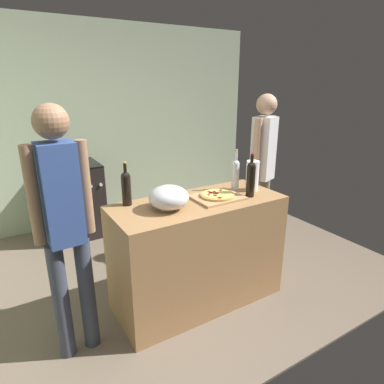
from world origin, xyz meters
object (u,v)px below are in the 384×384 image
Objects in this scene: wine_bottle_dark at (251,178)px; person_in_stripes at (64,221)px; paper_towel_roll at (252,176)px; person_in_red at (262,166)px; wine_bottle_amber at (235,173)px; wine_bottle_clear at (126,187)px; stove at (77,200)px; pizza at (217,195)px; mixing_bowl at (169,197)px.

person_in_stripes reaches higher than wine_bottle_dark.
person_in_red is at bearing 38.97° from paper_towel_roll.
person_in_red is at bearing 26.49° from wine_bottle_amber.
wine_bottle_amber reaches higher than wine_bottle_clear.
stove is (-1.01, 2.05, -0.64)m from wine_bottle_dark.
wine_bottle_dark is 0.21× the size of person_in_red.
pizza is at bearing 0.93° from person_in_stripes.
mixing_bowl is 0.73m from wine_bottle_dark.
stove is (-0.05, 1.71, -0.63)m from wine_bottle_clear.
stove is at bearing 136.78° from person_in_red.
person_in_red is (0.49, 0.40, -0.06)m from paper_towel_roll.
wine_bottle_clear is 1.59m from person_in_red.
stove is at bearing 98.50° from mixing_bowl.
person_in_red is (1.63, -1.53, 0.55)m from stove.
wine_bottle_clear is at bearing 172.44° from wine_bottle_amber.
wine_bottle_dark reaches higher than wine_bottle_clear.
person_in_stripes is (-0.76, -0.02, -0.01)m from mixing_bowl.
person_in_red is (1.34, 0.43, -0.02)m from mixing_bowl.
paper_towel_roll reaches higher than pizza.
wine_bottle_amber is at bearing -153.51° from person_in_red.
stove is 2.11m from person_in_stripes.
pizza is 0.46m from mixing_bowl.
mixing_bowl is at bearing 1.19° from person_in_stripes.
paper_towel_roll is at bearing -59.51° from stove.
person_in_stripes is 2.15m from person_in_red.
person_in_stripes reaches higher than paper_towel_roll.
pizza is 0.82× the size of wine_bottle_clear.
mixing_bowl reaches higher than pizza.
wine_bottle_amber is at bearing 5.30° from person_in_stripes.
wine_bottle_clear is 0.95× the size of wine_bottle_amber.
mixing_bowl reaches higher than stove.
wine_bottle_clear is (-1.09, 0.23, 0.01)m from paper_towel_roll.
wine_bottle_dark is 0.81m from person_in_red.
paper_towel_roll is 1.11m from wine_bottle_clear.
pizza is at bearing -154.55° from person_in_red.
wine_bottle_clear reaches higher than pizza.
person_in_red is (0.62, 0.52, -0.09)m from wine_bottle_dark.
wine_bottle_dark is 0.39× the size of stove.
person_in_stripes is 1.00× the size of person_in_red.
paper_towel_roll is at bearing -11.74° from wine_bottle_clear.
wine_bottle_dark reaches higher than wine_bottle_amber.
pizza is at bearing -156.90° from wine_bottle_amber.
wine_bottle_amber is (0.97, -0.13, 0.00)m from wine_bottle_clear.
mixing_bowl is at bearing -162.38° from person_in_red.
mixing_bowl is at bearing -178.24° from paper_towel_roll.
person_in_stripes is at bearing -178.51° from paper_towel_roll.
wine_bottle_dark is 1.01× the size of wine_bottle_amber.
person_in_stripes reaches higher than stove.
paper_towel_roll is at bearing -141.03° from person_in_red.
wine_bottle_clear is 0.20× the size of person_in_stripes.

